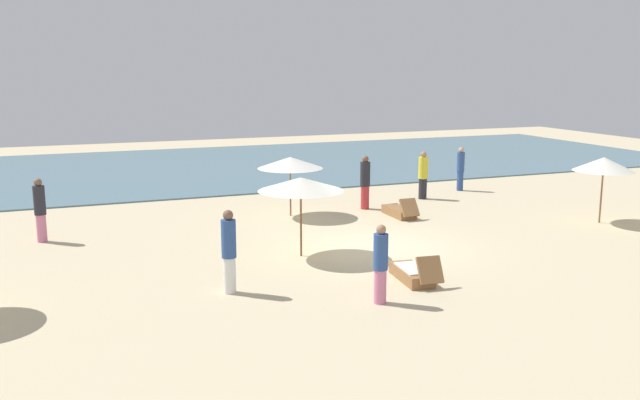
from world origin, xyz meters
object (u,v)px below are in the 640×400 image
Objects in this scene: umbrella_2 at (301,184)px; person_1 at (461,168)px; umbrella_4 at (604,164)px; person_5 at (365,182)px; lounger_0 at (400,211)px; person_2 at (381,264)px; umbrella_1 at (290,163)px; person_4 at (423,175)px; person_0 at (40,210)px; lounger_2 at (413,274)px; person_3 at (229,251)px.

umbrella_2 reaches higher than person_1.
person_5 is at bearing 142.21° from umbrella_4.
person_2 reaches higher than lounger_0.
umbrella_1 is 5.02m from umbrella_2.
umbrella_1 is 1.21× the size of person_4.
umbrella_2 is 4.27m from person_2.
umbrella_4 is 1.12× the size of person_5.
lounger_2 is at bearing -41.18° from person_0.
umbrella_2 is 1.19× the size of person_5.
person_0 reaches higher than lounger_0.
person_0 is (-8.20, 7.18, 0.77)m from lounger_2.
umbrella_2 is 1.22× the size of person_0.
umbrella_2 is at bearing -105.82° from umbrella_1.
umbrella_1 is 8.15m from person_3.
lounger_2 is 8.38m from person_5.
lounger_2 is (-3.05, -6.40, 0.01)m from lounger_0.
umbrella_4 reaches higher than umbrella_1.
person_1 reaches higher than lounger_0.
person_3 is at bearing -142.24° from lounger_0.
umbrella_2 is 1.35× the size of lounger_0.
lounger_2 is at bearing -87.35° from umbrella_1.
person_5 is (-0.58, 1.56, 0.80)m from lounger_0.
person_2 is at bearing -142.38° from lounger_2.
person_2 is 0.95× the size of person_4.
person_4 is at bearing 120.15° from umbrella_4.
person_5 is (3.89, 9.06, 0.09)m from person_2.
person_0 is at bearing 138.82° from lounger_2.
lounger_0 is 0.95× the size of person_1.
lounger_0 is at bearing 150.08° from umbrella_4.
umbrella_1 reaches higher than person_5.
umbrella_4 reaches higher than person_4.
person_0 reaches higher than person_2.
person_5 reaches higher than lounger_0.
person_1 is 0.93× the size of person_3.
person_1 is at bearing 14.12° from umbrella_1.
umbrella_4 is 6.64m from person_4.
umbrella_1 reaches higher than person_0.
umbrella_2 reaches higher than person_5.
person_4 is at bearing 39.61° from umbrella_2.
person_0 is 13.64m from person_4.
person_1 is 1.03× the size of person_2.
lounger_0 is 0.93× the size of person_4.
person_5 reaches higher than lounger_2.
person_3 reaches higher than person_0.
person_0 is at bearing 121.54° from person_3.
lounger_2 is (1.73, -3.02, -1.77)m from umbrella_2.
person_3 is (-4.26, 0.75, 0.79)m from lounger_2.
umbrella_1 is 0.97× the size of umbrella_2.
person_3 is at bearing -58.46° from person_0.
lounger_0 is (3.41, -1.45, -1.65)m from umbrella_1.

